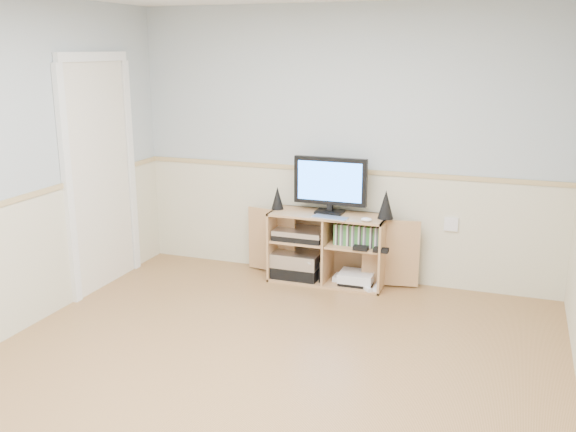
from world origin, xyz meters
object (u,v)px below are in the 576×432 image
(media_cabinet, at_px, (329,246))
(monitor, at_px, (330,183))
(keyboard, at_px, (330,218))
(game_consoles, at_px, (356,278))

(media_cabinet, height_order, monitor, monitor)
(keyboard, bearing_deg, game_consoles, 37.49)
(monitor, xyz_separation_m, game_consoles, (0.27, -0.06, -0.86))
(monitor, relative_size, keyboard, 2.12)
(keyboard, height_order, game_consoles, keyboard)
(media_cabinet, bearing_deg, monitor, -90.00)
(keyboard, distance_m, game_consoles, 0.64)
(keyboard, relative_size, game_consoles, 0.71)
(media_cabinet, xyz_separation_m, monitor, (0.00, -0.00, 0.60))
(media_cabinet, height_order, keyboard, keyboard)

